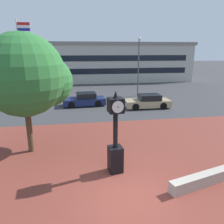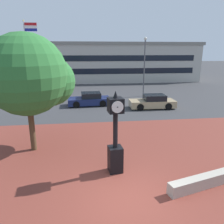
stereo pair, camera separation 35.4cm
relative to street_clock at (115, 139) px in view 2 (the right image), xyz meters
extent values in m
plane|color=#38383A|center=(0.18, -1.94, -1.60)|extent=(200.00, 200.00, 0.00)
cube|color=brown|center=(0.18, 0.56, -1.59)|extent=(44.00, 13.02, 0.01)
cube|color=#ADA393|center=(3.34, -1.63, -1.35)|extent=(3.19, 1.24, 0.50)
cube|color=black|center=(0.00, 0.00, -1.00)|extent=(0.67, 0.67, 1.20)
cylinder|color=black|center=(0.00, 0.00, 0.40)|extent=(0.21, 0.21, 1.60)
cube|color=black|center=(0.00, 0.00, 1.51)|extent=(0.69, 0.69, 0.62)
cylinder|color=white|center=(-0.04, 0.32, 1.51)|extent=(0.50, 0.09, 0.50)
sphere|color=black|center=(-0.04, 0.34, 1.51)|extent=(0.05, 0.05, 0.05)
cylinder|color=white|center=(0.04, -0.32, 1.51)|extent=(0.50, 0.09, 0.50)
sphere|color=black|center=(0.04, -0.34, 1.51)|extent=(0.05, 0.05, 0.05)
cone|color=black|center=(0.00, 0.00, 1.97)|extent=(0.22, 0.22, 0.30)
cylinder|color=#4C3823|center=(-4.19, 2.75, -0.32)|extent=(0.30, 0.30, 2.56)
sphere|color=#2D7033|center=(-4.19, 2.75, 2.53)|extent=(4.19, 4.19, 4.19)
sphere|color=#2D7033|center=(-3.15, 3.38, 2.11)|extent=(2.72, 2.72, 2.72)
cube|color=tan|center=(4.97, 10.81, -1.16)|extent=(4.30, 1.80, 0.64)
cube|color=black|center=(5.19, 10.80, -0.60)|extent=(1.99, 1.52, 0.56)
cylinder|color=black|center=(3.63, 10.02, -1.28)|extent=(0.64, 0.23, 0.64)
cylinder|color=black|center=(3.66, 11.63, -1.28)|extent=(0.64, 0.23, 0.64)
cylinder|color=black|center=(6.28, 9.98, -1.28)|extent=(0.64, 0.23, 0.64)
cylinder|color=black|center=(6.31, 11.59, -1.28)|extent=(0.64, 0.23, 0.64)
cube|color=navy|center=(-0.98, 12.59, -1.16)|extent=(4.22, 2.04, 0.64)
cube|color=black|center=(-0.78, 12.60, -0.60)|extent=(1.98, 1.66, 0.56)
cylinder|color=black|center=(-2.21, 11.67, -1.28)|extent=(0.65, 0.26, 0.64)
cylinder|color=black|center=(-2.31, 13.35, -1.28)|extent=(0.65, 0.26, 0.64)
cylinder|color=black|center=(0.34, 11.83, -1.28)|extent=(0.65, 0.26, 0.64)
cylinder|color=black|center=(0.24, 13.51, -1.28)|extent=(0.65, 0.26, 0.64)
cylinder|color=silver|center=(-7.76, 17.56, 2.59)|extent=(0.12, 0.12, 8.37)
sphere|color=gold|center=(-7.76, 17.56, 6.84)|extent=(0.14, 0.14, 0.14)
cube|color=red|center=(-7.05, 17.56, 6.48)|extent=(1.30, 0.02, 0.30)
cube|color=white|center=(-7.05, 17.56, 6.18)|extent=(1.30, 0.02, 0.30)
cube|color=navy|center=(-7.05, 17.56, 5.88)|extent=(1.30, 0.02, 0.30)
cube|color=#B2ADA3|center=(3.24, 32.64, 1.46)|extent=(30.00, 11.75, 6.12)
cube|color=gray|center=(3.24, 32.64, 4.77)|extent=(30.60, 11.99, 0.50)
cube|color=black|center=(3.24, 26.74, 0.44)|extent=(27.00, 0.04, 0.90)
cube|color=black|center=(3.24, 26.74, 2.48)|extent=(27.00, 0.04, 0.90)
cylinder|color=#4C4C51|center=(5.57, 16.39, 1.62)|extent=(0.14, 0.14, 6.45)
sphere|color=white|center=(5.57, 16.39, 5.00)|extent=(0.36, 0.36, 0.36)
camera|label=1|loc=(-1.53, -8.74, 3.74)|focal=34.95mm
camera|label=2|loc=(-1.18, -8.79, 3.74)|focal=34.95mm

